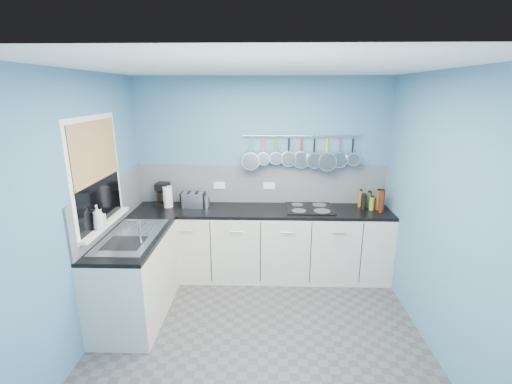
{
  "coord_description": "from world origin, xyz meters",
  "views": [
    {
      "loc": [
        0.06,
        -2.99,
        2.32
      ],
      "look_at": [
        -0.05,
        0.75,
        1.25
      ],
      "focal_mm": 24.92,
      "sensor_mm": 36.0,
      "label": 1
    }
  ],
  "objects_px": {
    "toaster": "(193,200)",
    "hob": "(309,208)",
    "paper_towel": "(168,197)",
    "soap_bottle_b": "(101,218)",
    "soap_bottle_a": "(98,217)",
    "coffee_maker": "(163,194)",
    "canister": "(206,202)"
  },
  "relations": [
    {
      "from": "canister",
      "to": "toaster",
      "type": "bearing_deg",
      "value": 179.46
    },
    {
      "from": "paper_towel",
      "to": "hob",
      "type": "distance_m",
      "value": 1.79
    },
    {
      "from": "soap_bottle_a",
      "to": "paper_towel",
      "type": "bearing_deg",
      "value": 72.95
    },
    {
      "from": "hob",
      "to": "canister",
      "type": "bearing_deg",
      "value": 178.54
    },
    {
      "from": "paper_towel",
      "to": "canister",
      "type": "distance_m",
      "value": 0.49
    },
    {
      "from": "canister",
      "to": "hob",
      "type": "bearing_deg",
      "value": -1.46
    },
    {
      "from": "soap_bottle_b",
      "to": "paper_towel",
      "type": "distance_m",
      "value": 1.13
    },
    {
      "from": "canister",
      "to": "hob",
      "type": "distance_m",
      "value": 1.3
    },
    {
      "from": "toaster",
      "to": "canister",
      "type": "height_order",
      "value": "toaster"
    },
    {
      "from": "soap_bottle_a",
      "to": "soap_bottle_b",
      "type": "relative_size",
      "value": 1.39
    },
    {
      "from": "toaster",
      "to": "hob",
      "type": "distance_m",
      "value": 1.47
    },
    {
      "from": "coffee_maker",
      "to": "toaster",
      "type": "bearing_deg",
      "value": -2.26
    },
    {
      "from": "canister",
      "to": "soap_bottle_b",
      "type": "bearing_deg",
      "value": -127.66
    },
    {
      "from": "hob",
      "to": "coffee_maker",
      "type": "bearing_deg",
      "value": 177.28
    },
    {
      "from": "canister",
      "to": "coffee_maker",
      "type": "bearing_deg",
      "value": 174.4
    },
    {
      "from": "soap_bottle_a",
      "to": "hob",
      "type": "relative_size",
      "value": 0.41
    },
    {
      "from": "soap_bottle_b",
      "to": "canister",
      "type": "relative_size",
      "value": 1.23
    },
    {
      "from": "canister",
      "to": "hob",
      "type": "relative_size",
      "value": 0.24
    },
    {
      "from": "toaster",
      "to": "soap_bottle_a",
      "type": "bearing_deg",
      "value": -115.4
    },
    {
      "from": "soap_bottle_b",
      "to": "canister",
      "type": "distance_m",
      "value": 1.37
    },
    {
      "from": "coffee_maker",
      "to": "soap_bottle_b",
      "type": "bearing_deg",
      "value": -97.79
    },
    {
      "from": "soap_bottle_b",
      "to": "toaster",
      "type": "height_order",
      "value": "soap_bottle_b"
    },
    {
      "from": "soap_bottle_b",
      "to": "hob",
      "type": "distance_m",
      "value": 2.39
    },
    {
      "from": "canister",
      "to": "hob",
      "type": "xyz_separation_m",
      "value": [
        1.3,
        -0.03,
        -0.06
      ]
    },
    {
      "from": "coffee_maker",
      "to": "canister",
      "type": "distance_m",
      "value": 0.58
    },
    {
      "from": "soap_bottle_a",
      "to": "coffee_maker",
      "type": "xyz_separation_m",
      "value": [
        0.27,
        1.21,
        -0.12
      ]
    },
    {
      "from": "soap_bottle_b",
      "to": "toaster",
      "type": "distance_m",
      "value": 1.28
    },
    {
      "from": "coffee_maker",
      "to": "hob",
      "type": "xyz_separation_m",
      "value": [
        1.87,
        -0.09,
        -0.14
      ]
    },
    {
      "from": "coffee_maker",
      "to": "toaster",
      "type": "height_order",
      "value": "coffee_maker"
    },
    {
      "from": "toaster",
      "to": "hob",
      "type": "bearing_deg",
      "value": 3.31
    },
    {
      "from": "paper_towel",
      "to": "soap_bottle_a",
      "type": "bearing_deg",
      "value": -107.05
    },
    {
      "from": "soap_bottle_a",
      "to": "paper_towel",
      "type": "xyz_separation_m",
      "value": [
        0.35,
        1.15,
        -0.14
      ]
    }
  ]
}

